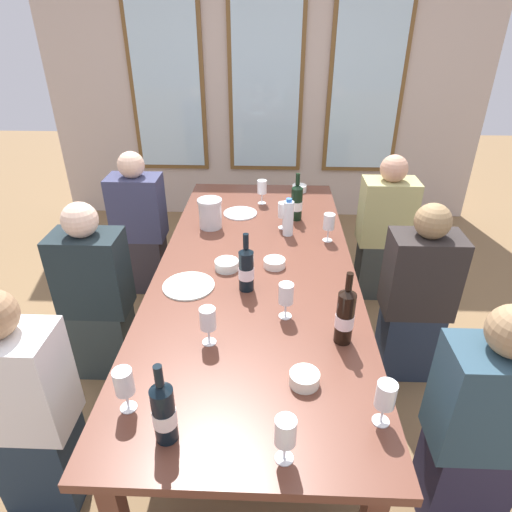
# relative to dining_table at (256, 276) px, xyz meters

# --- Properties ---
(ground_plane) EXTENTS (12.00, 12.00, 0.00)m
(ground_plane) POSITION_rel_dining_table_xyz_m (0.00, 0.00, -0.68)
(ground_plane) COLOR brown
(back_wall_with_windows) EXTENTS (4.27, 0.10, 2.90)m
(back_wall_with_windows) POSITION_rel_dining_table_xyz_m (0.00, 2.42, 0.77)
(back_wall_with_windows) COLOR #C1AEA0
(back_wall_with_windows) RESTS_ON ground
(dining_table) EXTENTS (1.07, 2.58, 0.74)m
(dining_table) POSITION_rel_dining_table_xyz_m (0.00, 0.00, 0.00)
(dining_table) COLOR brown
(dining_table) RESTS_ON ground
(white_plate_0) EXTENTS (0.26, 0.26, 0.01)m
(white_plate_0) POSITION_rel_dining_table_xyz_m (-0.33, -0.21, 0.07)
(white_plate_0) COLOR white
(white_plate_0) RESTS_ON dining_table
(white_plate_1) EXTENTS (0.23, 0.23, 0.01)m
(white_plate_1) POSITION_rel_dining_table_xyz_m (-0.14, 0.71, 0.07)
(white_plate_1) COLOR white
(white_plate_1) RESTS_ON dining_table
(metal_pitcher) EXTENTS (0.16, 0.16, 0.19)m
(metal_pitcher) POSITION_rel_dining_table_xyz_m (-0.31, 0.49, 0.16)
(metal_pitcher) COLOR silver
(metal_pitcher) RESTS_ON dining_table
(wine_bottle_0) EXTENTS (0.08, 0.08, 0.31)m
(wine_bottle_0) POSITION_rel_dining_table_xyz_m (-0.04, -0.22, 0.18)
(wine_bottle_0) COLOR black
(wine_bottle_0) RESTS_ON dining_table
(wine_bottle_1) EXTENTS (0.08, 0.08, 0.32)m
(wine_bottle_1) POSITION_rel_dining_table_xyz_m (0.24, 0.64, 0.18)
(wine_bottle_1) COLOR black
(wine_bottle_1) RESTS_ON dining_table
(wine_bottle_2) EXTENTS (0.08, 0.08, 0.34)m
(wine_bottle_2) POSITION_rel_dining_table_xyz_m (0.39, -0.60, 0.19)
(wine_bottle_2) COLOR black
(wine_bottle_2) RESTS_ON dining_table
(wine_bottle_3) EXTENTS (0.08, 0.08, 0.31)m
(wine_bottle_3) POSITION_rel_dining_table_xyz_m (-0.25, -1.11, 0.18)
(wine_bottle_3) COLOR black
(wine_bottle_3) RESTS_ON dining_table
(tasting_bowl_0) EXTENTS (0.11, 0.11, 0.05)m
(tasting_bowl_0) POSITION_rel_dining_table_xyz_m (0.29, 1.15, 0.09)
(tasting_bowl_0) COLOR white
(tasting_bowl_0) RESTS_ON dining_table
(tasting_bowl_1) EXTENTS (0.11, 0.11, 0.05)m
(tasting_bowl_1) POSITION_rel_dining_table_xyz_m (0.22, -0.85, 0.09)
(tasting_bowl_1) COLOR white
(tasting_bowl_1) RESTS_ON dining_table
(tasting_bowl_2) EXTENTS (0.12, 0.12, 0.04)m
(tasting_bowl_2) POSITION_rel_dining_table_xyz_m (0.10, 0.01, 0.08)
(tasting_bowl_2) COLOR white
(tasting_bowl_2) RESTS_ON dining_table
(tasting_bowl_3) EXTENTS (0.13, 0.13, 0.05)m
(tasting_bowl_3) POSITION_rel_dining_table_xyz_m (-0.16, -0.03, 0.09)
(tasting_bowl_3) COLOR white
(tasting_bowl_3) RESTS_ON dining_table
(water_bottle) EXTENTS (0.06, 0.06, 0.24)m
(water_bottle) POSITION_rel_dining_table_xyz_m (0.18, 0.40, 0.17)
(water_bottle) COLOR white
(water_bottle) RESTS_ON dining_table
(wine_glass_0) EXTENTS (0.07, 0.07, 0.17)m
(wine_glass_0) POSITION_rel_dining_table_xyz_m (-0.17, -0.63, 0.18)
(wine_glass_0) COLOR white
(wine_glass_0) RESTS_ON dining_table
(wine_glass_1) EXTENTS (0.07, 0.07, 0.17)m
(wine_glass_1) POSITION_rel_dining_table_xyz_m (0.47, -1.02, 0.18)
(wine_glass_1) COLOR white
(wine_glass_1) RESTS_ON dining_table
(wine_glass_2) EXTENTS (0.07, 0.07, 0.17)m
(wine_glass_2) POSITION_rel_dining_table_xyz_m (0.15, -0.44, 0.18)
(wine_glass_2) COLOR white
(wine_glass_2) RESTS_ON dining_table
(wine_glass_3) EXTENTS (0.07, 0.07, 0.17)m
(wine_glass_3) POSITION_rel_dining_table_xyz_m (-0.41, -0.99, 0.18)
(wine_glass_3) COLOR white
(wine_glass_3) RESTS_ON dining_table
(wine_glass_4) EXTENTS (0.07, 0.07, 0.17)m
(wine_glass_4) POSITION_rel_dining_table_xyz_m (0.42, 0.33, 0.18)
(wine_glass_4) COLOR white
(wine_glass_4) RESTS_ON dining_table
(wine_glass_5) EXTENTS (0.07, 0.07, 0.17)m
(wine_glass_5) POSITION_rel_dining_table_xyz_m (0.14, -1.17, 0.18)
(wine_glass_5) COLOR white
(wine_glass_5) RESTS_ON dining_table
(wine_glass_6) EXTENTS (0.07, 0.07, 0.17)m
(wine_glass_6) POSITION_rel_dining_table_xyz_m (0.01, 0.90, 0.18)
(wine_glass_6) COLOR white
(wine_glass_6) RESTS_ON dining_table
(wine_glass_7) EXTENTS (0.07, 0.07, 0.17)m
(wine_glass_7) POSITION_rel_dining_table_xyz_m (0.15, 0.50, 0.18)
(wine_glass_7) COLOR white
(wine_glass_7) RESTS_ON dining_table
(seated_person_0) EXTENTS (0.38, 0.24, 1.11)m
(seated_person_0) POSITION_rel_dining_table_xyz_m (-0.92, 0.90, -0.15)
(seated_person_0) COLOR #302B32
(seated_person_0) RESTS_ON ground
(seated_person_1) EXTENTS (0.38, 0.24, 1.11)m
(seated_person_1) POSITION_rel_dining_table_xyz_m (0.92, 0.89, -0.15)
(seated_person_1) COLOR #313735
(seated_person_1) RESTS_ON ground
(seated_person_2) EXTENTS (0.38, 0.24, 1.11)m
(seated_person_2) POSITION_rel_dining_table_xyz_m (-0.92, -0.84, -0.15)
(seated_person_2) COLOR #223141
(seated_person_2) RESTS_ON ground
(seated_person_3) EXTENTS (0.38, 0.24, 1.11)m
(seated_person_3) POSITION_rel_dining_table_xyz_m (0.92, -0.86, -0.15)
(seated_person_3) COLOR #28253D
(seated_person_3) RESTS_ON ground
(seated_person_4) EXTENTS (0.38, 0.24, 1.11)m
(seated_person_4) POSITION_rel_dining_table_xyz_m (-0.92, -0.02, -0.15)
(seated_person_4) COLOR #2A3435
(seated_person_4) RESTS_ON ground
(seated_person_5) EXTENTS (0.38, 0.24, 1.11)m
(seated_person_5) POSITION_rel_dining_table_xyz_m (0.92, 0.03, -0.15)
(seated_person_5) COLOR #222D40
(seated_person_5) RESTS_ON ground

